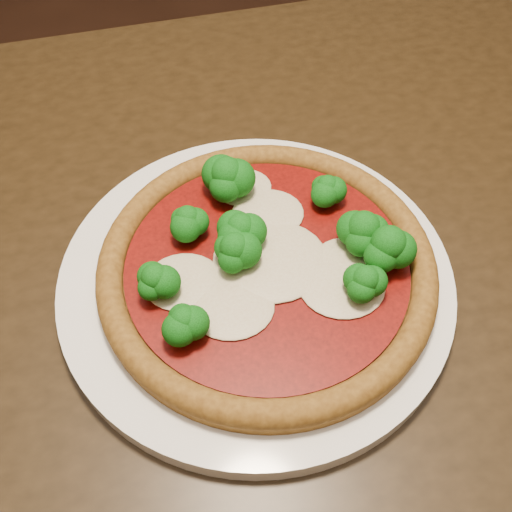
{
  "coord_description": "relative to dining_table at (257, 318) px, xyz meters",
  "views": [
    {
      "loc": [
        -0.11,
        -0.55,
        1.17
      ],
      "look_at": [
        -0.09,
        -0.27,
        0.79
      ],
      "focal_mm": 40.0,
      "sensor_mm": 36.0,
      "label": 1
    }
  ],
  "objects": [
    {
      "name": "floor",
      "position": [
        0.09,
        0.24,
        -0.65
      ],
      "size": [
        4.0,
        4.0,
        0.0
      ],
      "primitive_type": "plane",
      "color": "black",
      "rests_on": "ground"
    },
    {
      "name": "dining_table",
      "position": [
        0.0,
        0.0,
        0.0
      ],
      "size": [
        1.3,
        1.02,
        0.75
      ],
      "rotation": [
        0.0,
        0.0,
        0.16
      ],
      "color": "black",
      "rests_on": "floor"
    },
    {
      "name": "plate",
      "position": [
        -0.0,
        -0.02,
        0.11
      ],
      "size": [
        0.34,
        0.34,
        0.02
      ],
      "primitive_type": "cylinder",
      "color": "white",
      "rests_on": "dining_table"
    },
    {
      "name": "pizza",
      "position": [
        0.01,
        -0.02,
        0.13
      ],
      "size": [
        0.29,
        0.29,
        0.06
      ],
      "rotation": [
        0.0,
        0.0,
        -0.06
      ],
      "color": "brown",
      "rests_on": "plate"
    }
  ]
}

